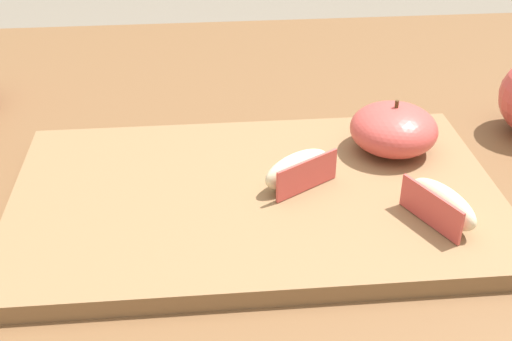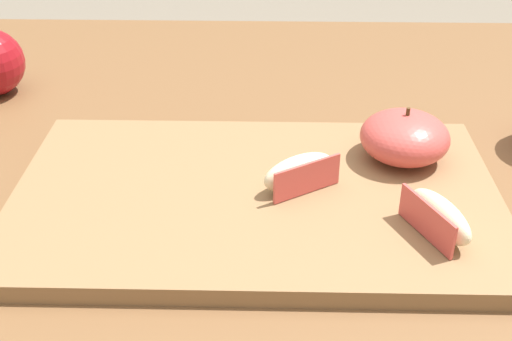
{
  "view_description": "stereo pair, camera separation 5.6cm",
  "coord_description": "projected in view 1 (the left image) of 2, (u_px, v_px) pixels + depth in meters",
  "views": [
    {
      "loc": [
        0.03,
        -0.51,
        1.09
      ],
      "look_at": [
        0.07,
        -0.03,
        0.79
      ],
      "focal_mm": 46.62,
      "sensor_mm": 36.0,
      "label": 1
    },
    {
      "loc": [
        0.08,
        -0.51,
        1.09
      ],
      "look_at": [
        0.07,
        -0.03,
        0.79
      ],
      "focal_mm": 46.62,
      "sensor_mm": 36.0,
      "label": 2
    }
  ],
  "objects": [
    {
      "name": "apple_half_skin_up",
      "position": [
        394.0,
        129.0,
        0.62
      ],
      "size": [
        0.08,
        0.08,
        0.05
      ],
      "color": "#D14C47",
      "rests_on": "cutting_board"
    },
    {
      "name": "apple_wedge_back",
      "position": [
        441.0,
        204.0,
        0.53
      ],
      "size": [
        0.05,
        0.07,
        0.03
      ],
      "color": "beige",
      "rests_on": "cutting_board"
    },
    {
      "name": "dining_table",
      "position": [
        180.0,
        275.0,
        0.65
      ],
      "size": [
        1.36,
        0.92,
        0.76
      ],
      "color": "brown",
      "rests_on": "ground_plane"
    },
    {
      "name": "cutting_board",
      "position": [
        256.0,
        198.0,
        0.58
      ],
      "size": [
        0.42,
        0.26,
        0.02
      ],
      "color": "olive",
      "rests_on": "dining_table"
    },
    {
      "name": "apple_wedge_near_knife",
      "position": [
        298.0,
        170.0,
        0.57
      ],
      "size": [
        0.07,
        0.06,
        0.03
      ],
      "color": "beige",
      "rests_on": "cutting_board"
    }
  ]
}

